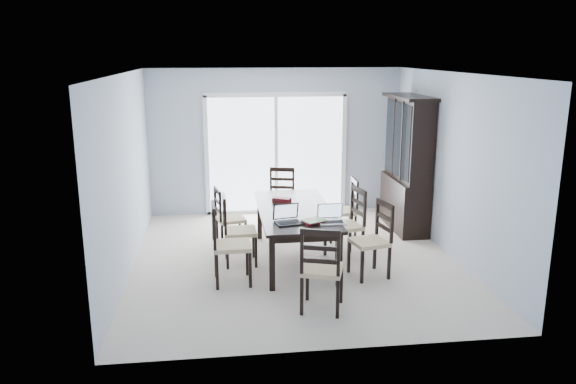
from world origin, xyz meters
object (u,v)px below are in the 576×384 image
Objects in this scene: cell_phone at (312,225)px; dining_table at (295,214)px; chair_right_far at (347,203)px; laptop_dark at (289,219)px; china_hutch at (407,165)px; chair_right_near at (376,231)px; chair_left_mid at (233,222)px; chair_end_far at (281,191)px; chair_end_near at (321,261)px; chair_left_far at (225,211)px; laptop_silver at (332,219)px; hot_tub at (239,176)px; chair_left_near at (224,235)px; game_box at (282,200)px; chair_right_mid at (351,216)px.

dining_table is at bearing 114.83° from cell_phone.
laptop_dark is at bearing 144.24° from chair_right_far.
china_hutch is 2.24m from chair_right_near.
laptop_dark reaches higher than dining_table.
chair_left_mid is 1.01× the size of chair_end_far.
chair_end_near is at bearing -123.75° from china_hutch.
chair_left_far is at bearing 42.88° from chair_right_near.
laptop_silver is (-0.60, -0.03, 0.20)m from chair_right_near.
laptop_dark is 1.12× the size of laptop_silver.
chair_end_near is at bearing 11.79° from chair_left_far.
dining_table is 1.14× the size of hot_tub.
chair_end_near is (-0.87, -2.49, 0.03)m from chair_right_far.
chair_right_far is 2.94× the size of laptop_dark.
chair_left_near is 4.67× the size of game_box.
dining_table is 1.68m from chair_end_near.
chair_left_mid is 1.95m from chair_right_near.
hot_tub is at bearing 100.43° from dining_table.
china_hutch is 1.96× the size of chair_right_far.
laptop_silver is (0.32, 0.97, 0.18)m from chair_end_near.
chair_left_mid is 1.90m from chair_end_far.
dining_table is 1.87× the size of chair_right_mid.
chair_end_far is 2.96× the size of laptop_dark.
chair_end_near is (1.03, -2.35, 0.07)m from chair_left_far.
chair_right_far is 0.99× the size of chair_end_far.
chair_right_far is 1.17m from game_box.
chair_left_mid reaches higher than chair_end_far.
game_box is at bearing 54.77° from chair_right_mid.
chair_end_near is at bearing 106.07° from chair_end_far.
chair_right_far is at bearing -10.77° from chair_right_near.
chair_left_mid is at bearing 78.08° from chair_end_far.
chair_left_near is at bearing -128.59° from game_box.
chair_left_near is at bearing 78.00° from chair_right_near.
game_box is at bearing 77.15° from laptop_dark.
chair_end_near is 2.09m from game_box.
chair_end_near is (-0.91, -1.01, 0.02)m from chair_right_near.
chair_right_mid is at bearing 0.27° from dining_table.
china_hutch is at bearing -40.85° from chair_right_near.
chair_right_near is 1.49m from chair_right_far.
hot_tub is (-1.44, 3.48, -0.15)m from chair_right_mid.
dining_table is 1.82× the size of chair_left_near.
chair_left_near is 4.19m from hot_tub.
chair_left_mid is (-0.86, -0.03, -0.07)m from dining_table.
laptop_dark reaches higher than hot_tub.
china_hutch reaches higher than laptop_dark.
china_hutch reaches higher than chair_right_near.
chair_right_mid is at bearing -67.51° from hot_tub.
chair_right_far is (1.94, 1.50, -0.05)m from chair_left_near.
chair_right_mid reaches higher than chair_right_near.
chair_right_far is at bearing -22.50° from chair_right_mid.
chair_left_near is (-3.02, -1.94, -0.43)m from china_hutch.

